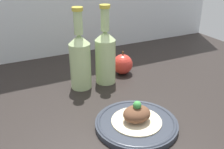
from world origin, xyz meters
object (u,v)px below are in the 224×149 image
cider_bottle_right (105,55)px  apple (123,64)px  plate (136,123)px  cider_bottle_left (80,59)px  plated_food (137,115)px

cider_bottle_right → apple: (9.36, 3.72, -7.03)cm
plate → cider_bottle_left: bearing=101.1°
plate → plated_food: plated_food is taller
plated_food → plate: bearing=180.0°
plate → apple: apple is taller
apple → cider_bottle_left: bearing=-169.1°
cider_bottle_left → apple: cider_bottle_left is taller
plated_food → cider_bottle_left: bearing=101.1°
plate → cider_bottle_left: (-5.86, 29.83, 10.09)cm
plate → apple: (13.57, 33.56, 3.06)cm
plate → plated_food: 2.69cm
cider_bottle_left → plate: bearing=-78.9°
plate → cider_bottle_left: cider_bottle_left is taller
plate → cider_bottle_right: 31.78cm
plated_food → cider_bottle_right: cider_bottle_right is taller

